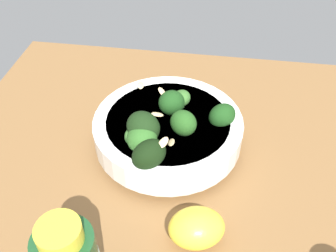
# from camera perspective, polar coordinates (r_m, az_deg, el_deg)

# --- Properties ---
(ground_plane) EXTENTS (0.66, 0.66, 0.05)m
(ground_plane) POSITION_cam_1_polar(r_m,az_deg,el_deg) (0.58, -2.12, -8.21)
(ground_plane) COLOR brown
(bowl_of_broccoli) EXTENTS (0.22, 0.23, 0.10)m
(bowl_of_broccoli) POSITION_cam_1_polar(r_m,az_deg,el_deg) (0.57, -0.10, -0.49)
(bowl_of_broccoli) COLOR white
(bowl_of_broccoli) RESTS_ON ground_plane
(lemon_wedge) EXTENTS (0.08, 0.07, 0.05)m
(lemon_wedge) POSITION_cam_1_polar(r_m,az_deg,el_deg) (0.48, 4.32, -15.03)
(lemon_wedge) COLOR yellow
(lemon_wedge) RESTS_ON ground_plane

